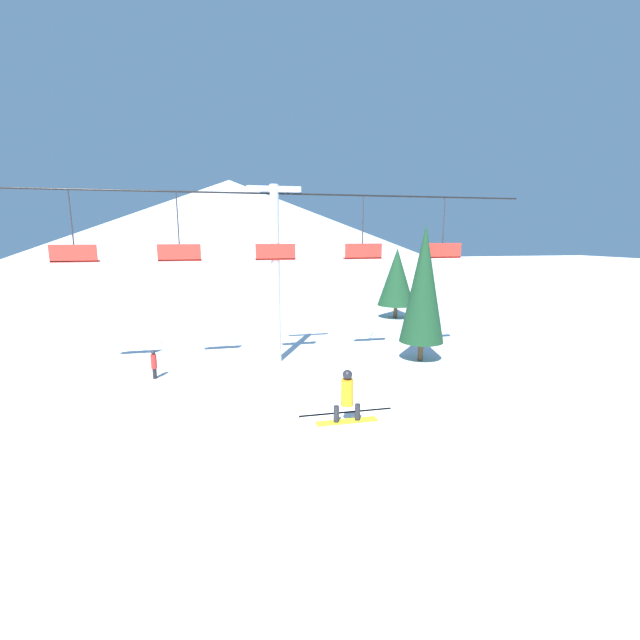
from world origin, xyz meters
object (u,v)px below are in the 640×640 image
object	(u,v)px
snowboarder	(347,397)
distant_skier	(154,363)
snow_ramp	(370,479)
pine_tree_near	(424,284)

from	to	relation	value
snowboarder	distant_skier	distance (m)	10.82
snowboarder	snow_ramp	bearing A→B (deg)	-83.90
snow_ramp	pine_tree_near	bearing A→B (deg)	59.40
distant_skier	pine_tree_near	bearing A→B (deg)	0.37
snow_ramp	distant_skier	distance (m)	11.92
snow_ramp	pine_tree_near	distance (m)	12.46
snowboarder	pine_tree_near	bearing A→B (deg)	55.31
snowboarder	distant_skier	bearing A→B (deg)	122.55
snowboarder	pine_tree_near	distance (m)	11.19
snow_ramp	distant_skier	xyz separation A→B (m)	(-5.91, 10.35, -0.08)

